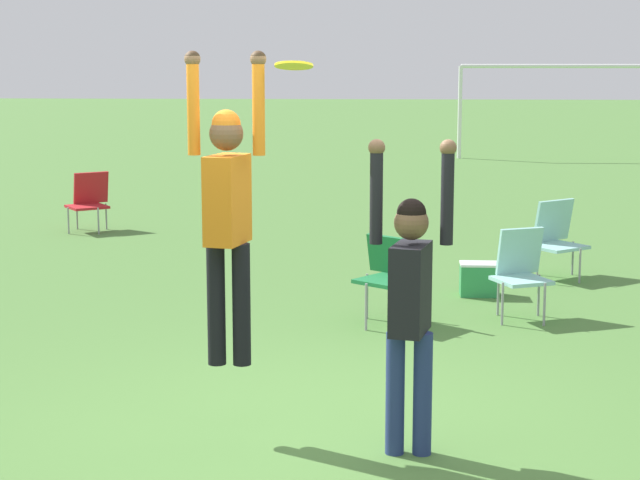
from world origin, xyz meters
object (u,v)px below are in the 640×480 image
Objects in this scene: person_jumping at (227,203)px; camping_chair_0 at (89,199)px; camping_chair_4 at (391,272)px; camping_chair_3 at (521,267)px; person_defending at (410,292)px; frisbee at (294,66)px; cooler_box at (479,279)px; camping_chair_2 at (555,235)px.

camping_chair_0 is (-3.29, 8.42, -1.09)m from person_jumping.
camping_chair_4 is (1.07, 3.16, -1.07)m from person_jumping.
camping_chair_3 is (2.32, 3.41, -1.07)m from person_jumping.
person_jumping is 2.50× the size of camping_chair_4.
camping_chair_4 is (-1.25, -0.25, -0.01)m from camping_chair_3.
camping_chair_3 is (1.15, 3.69, -0.55)m from person_defending.
frisbee is 0.29× the size of camping_chair_0.
camping_chair_3 is at bearing 61.00° from frisbee.
person_jumping is 5.03m from cooler_box.
person_defending is at bearing 34.78° from camping_chair_2.
camping_chair_0 is (-3.73, 8.42, -1.97)m from frisbee.
camping_chair_0 is 0.96× the size of camping_chair_2.
person_jumping is 3.51m from camping_chair_4.
camping_chair_0 is at bearing -65.22° from camping_chair_3.
camping_chair_2 is 1.44m from cooler_box.
frisbee is 9.42m from camping_chair_0.
frisbee is at bearing -109.83° from cooler_box.
camping_chair_4 is (4.37, -5.26, 0.02)m from camping_chair_0.
camping_chair_2 is (6.26, -2.98, 0.01)m from camping_chair_0.
camping_chair_4 reaches higher than cooler_box.
camping_chair_3 is at bearing 34.67° from camping_chair_2.
camping_chair_2 reaches higher than cooler_box.
person_defending is at bearing 49.22° from camping_chair_3.
frisbee reaches higher than cooler_box.
person_defending is (1.18, -0.28, -0.51)m from person_jumping.
camping_chair_3 reaches higher than cooler_box.
camping_chair_0 is 6.67m from cooler_box.
person_jumping is at bearing -90.00° from person_defending.
person_jumping reaches higher than person_defending.
frisbee is 0.28× the size of camping_chair_2.
camping_chair_3 is (1.89, 3.41, -1.94)m from frisbee.
camping_chair_2 is (2.53, 5.44, -1.95)m from frisbee.
person_defending is 3.90m from camping_chair_3.
person_defending is 1.60m from frisbee.
camping_chair_2 is 2.13m from camping_chair_3.
frisbee is 0.28× the size of camping_chair_3.
frisbee is at bearing -76.51° from person_jumping.
camping_chair_0 is (-4.47, 8.70, -0.58)m from person_defending.
frisbee is at bearing 78.58° from camping_chair_0.
camping_chair_3 is at bearing -130.54° from camping_chair_4.
person_defending reaches higher than camping_chair_3.
camping_chair_4 is (-1.89, -2.28, 0.01)m from camping_chair_2.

